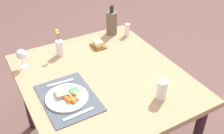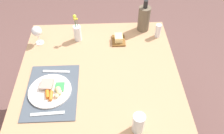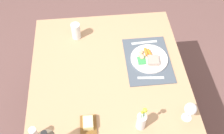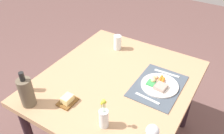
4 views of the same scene
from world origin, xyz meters
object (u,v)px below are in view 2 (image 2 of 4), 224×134
object	(u,v)px
flower_vase	(77,32)
wine_glass	(37,32)
cooler_bottle	(144,18)
butter_dish	(119,39)
fork	(56,71)
dining_table	(99,87)
dinner_plate	(50,90)
water_tumbler	(138,124)
knife	(48,114)
salt_shaker	(158,31)

from	to	relation	value
flower_vase	wine_glass	size ratio (longest dim) A/B	1.49
cooler_bottle	butter_dish	world-z (taller)	cooler_bottle
butter_dish	fork	bearing A→B (deg)	-55.23
dining_table	dinner_plate	world-z (taller)	dinner_plate
dining_table	water_tumbler	distance (m)	0.46
cooler_bottle	water_tumbler	bearing A→B (deg)	-9.47
knife	water_tumbler	xyz separation A→B (m)	(0.12, 0.51, 0.05)
flower_vase	water_tumbler	distance (m)	0.88
water_tumbler	salt_shaker	size ratio (longest dim) A/B	1.20
dining_table	butter_dish	distance (m)	0.42
dining_table	fork	distance (m)	0.31
knife	salt_shaker	distance (m)	1.03
dining_table	flower_vase	world-z (taller)	flower_vase
dinner_plate	wine_glass	world-z (taller)	wine_glass
water_tumbler	fork	bearing A→B (deg)	-131.77
water_tumbler	dining_table	bearing A→B (deg)	-150.58
dining_table	butter_dish	xyz separation A→B (m)	(-0.37, 0.16, 0.11)
knife	cooler_bottle	xyz separation A→B (m)	(-0.78, 0.66, 0.10)
dinner_plate	knife	bearing A→B (deg)	1.41
dining_table	wine_glass	distance (m)	0.62
knife	butter_dish	bearing A→B (deg)	141.93
dinner_plate	flower_vase	distance (m)	0.53
dining_table	flower_vase	xyz separation A→B (m)	(-0.41, -0.16, 0.16)
flower_vase	knife	bearing A→B (deg)	-11.77
wine_glass	salt_shaker	size ratio (longest dim) A/B	1.37
dinner_plate	water_tumbler	bearing A→B (deg)	61.42
dining_table	knife	distance (m)	0.41
knife	dinner_plate	bearing A→B (deg)	178.80
dinner_plate	water_tumbler	size ratio (longest dim) A/B	2.05
dining_table	butter_dish	world-z (taller)	butter_dish
knife	salt_shaker	size ratio (longest dim) A/B	1.80
wine_glass	salt_shaker	world-z (taller)	wine_glass
fork	wine_glass	xyz separation A→B (m)	(-0.32, -0.17, 0.10)
dinner_plate	cooler_bottle	distance (m)	0.91
knife	water_tumbler	distance (m)	0.53
fork	water_tumbler	xyz separation A→B (m)	(0.45, 0.50, 0.05)
wine_glass	butter_dish	bearing A→B (deg)	89.30
fork	knife	xyz separation A→B (m)	(0.33, -0.01, 0.00)
cooler_bottle	water_tumbler	distance (m)	0.91
dining_table	wine_glass	size ratio (longest dim) A/B	8.09
knife	wine_glass	xyz separation A→B (m)	(-0.65, -0.15, 0.10)
dining_table	fork	size ratio (longest dim) A/B	6.67
butter_dish	wine_glass	size ratio (longest dim) A/B	0.86
butter_dish	wine_glass	xyz separation A→B (m)	(-0.01, -0.61, 0.09)
water_tumbler	knife	bearing A→B (deg)	-102.84
cooler_bottle	butter_dish	xyz separation A→B (m)	(0.14, -0.21, -0.09)
dining_table	knife	world-z (taller)	knife
flower_vase	salt_shaker	distance (m)	0.63
dining_table	water_tumbler	xyz separation A→B (m)	(0.38, 0.22, 0.15)
cooler_bottle	salt_shaker	world-z (taller)	cooler_bottle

